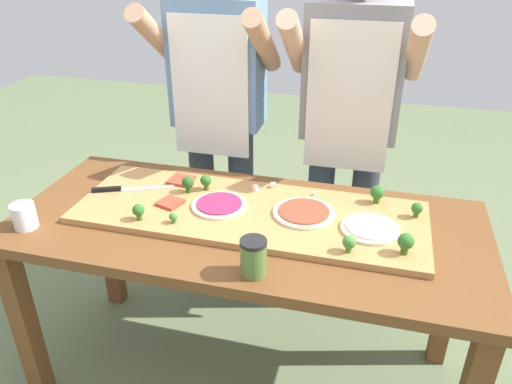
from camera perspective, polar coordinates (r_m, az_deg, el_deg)
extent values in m
plane|color=#60704C|center=(2.27, -0.96, -20.31)|extent=(8.00, 8.00, 0.00)
cube|color=brown|center=(2.12, -24.97, -13.93)|extent=(0.07, 0.07, 0.74)
cube|color=brown|center=(2.51, -16.60, -5.24)|extent=(0.07, 0.07, 0.74)
cube|color=brown|center=(2.23, 21.35, -10.77)|extent=(0.07, 0.07, 0.74)
cube|color=brown|center=(1.78, -1.16, -3.95)|extent=(1.68, 0.74, 0.04)
cube|color=#B27F47|center=(1.79, -0.71, -2.37)|extent=(1.26, 0.45, 0.02)
cube|color=#B7BABF|center=(1.97, -12.33, 0.44)|extent=(0.20, 0.10, 0.00)
cube|color=black|center=(1.99, -16.82, 0.28)|extent=(0.11, 0.06, 0.02)
cylinder|color=beige|center=(1.77, 5.52, -2.42)|extent=(0.22, 0.22, 0.01)
cylinder|color=#BC3D28|center=(1.76, 5.53, -2.19)|extent=(0.18, 0.18, 0.01)
cylinder|color=beige|center=(1.81, -4.25, -1.53)|extent=(0.20, 0.20, 0.01)
cylinder|color=#9E234C|center=(1.81, -4.26, -1.31)|extent=(0.17, 0.17, 0.01)
cylinder|color=beige|center=(1.71, 12.99, -4.13)|extent=(0.20, 0.20, 0.01)
cylinder|color=beige|center=(1.71, 13.02, -3.90)|extent=(0.16, 0.16, 0.01)
cube|color=#BC3D28|center=(2.00, -8.61, 1.37)|extent=(0.10, 0.10, 0.01)
cube|color=#BC3D28|center=(1.85, -9.83, -1.21)|extent=(0.10, 0.10, 0.01)
cylinder|color=#366618|center=(1.88, 13.68, -0.86)|extent=(0.02, 0.02, 0.03)
sphere|color=#2D6623|center=(1.86, 13.79, -0.04)|extent=(0.05, 0.05, 0.05)
cylinder|color=#366618|center=(1.82, 17.93, -2.47)|extent=(0.02, 0.02, 0.02)
sphere|color=#2D6623|center=(1.81, 18.04, -1.78)|extent=(0.04, 0.04, 0.04)
cylinder|color=#487A23|center=(1.59, 10.61, -6.46)|extent=(0.02, 0.02, 0.02)
sphere|color=#427F33|center=(1.57, 10.69, -5.67)|extent=(0.04, 0.04, 0.04)
cylinder|color=#3F7220|center=(1.73, -9.45, -3.32)|extent=(0.01, 0.01, 0.01)
sphere|color=#38752D|center=(1.72, -9.49, -2.83)|extent=(0.03, 0.03, 0.03)
cylinder|color=#366618|center=(1.77, -13.28, -2.78)|extent=(0.02, 0.02, 0.02)
sphere|color=#2D6623|center=(1.76, -13.37, -2.02)|extent=(0.04, 0.04, 0.04)
cylinder|color=#366618|center=(1.93, -5.75, 0.61)|extent=(0.02, 0.02, 0.03)
sphere|color=#2D6623|center=(1.91, -5.79, 1.35)|extent=(0.04, 0.04, 0.04)
cylinder|color=#366618|center=(1.62, 16.71, -6.39)|extent=(0.02, 0.02, 0.03)
sphere|color=#2D6623|center=(1.60, 16.87, -5.44)|extent=(0.05, 0.05, 0.05)
cylinder|color=#2C5915|center=(1.92, -7.79, 0.32)|extent=(0.02, 0.02, 0.03)
sphere|color=#23561E|center=(1.90, -7.85, 1.11)|extent=(0.05, 0.05, 0.05)
cube|color=white|center=(1.91, -0.05, 0.48)|extent=(0.03, 0.03, 0.02)
cube|color=silver|center=(1.93, 2.01, 0.78)|extent=(0.03, 0.03, 0.02)
cube|color=silver|center=(1.89, 6.79, -0.20)|extent=(0.02, 0.02, 0.01)
cylinder|color=white|center=(1.89, -25.12, -2.51)|extent=(0.08, 0.08, 0.09)
cylinder|color=white|center=(1.90, -25.01, -2.97)|extent=(0.07, 0.07, 0.05)
cylinder|color=#517033|center=(1.48, -0.30, -7.72)|extent=(0.08, 0.08, 0.11)
cylinder|color=black|center=(1.45, -0.30, -5.80)|extent=(0.08, 0.08, 0.01)
cylinder|color=#333847|center=(2.54, -6.02, -1.47)|extent=(0.12, 0.12, 0.90)
cylinder|color=#333847|center=(2.48, -1.68, -2.06)|extent=(0.12, 0.12, 0.90)
cube|color=#6689B2|center=(2.24, -4.49, 14.54)|extent=(0.40, 0.20, 0.55)
cube|color=white|center=(2.16, -5.35, 11.74)|extent=(0.34, 0.01, 0.60)
cylinder|color=tan|center=(2.21, -11.42, 17.13)|extent=(0.08, 0.39, 0.31)
cylinder|color=tan|center=(2.05, 0.80, 16.84)|extent=(0.08, 0.39, 0.31)
cylinder|color=#333847|center=(2.41, 7.21, -3.23)|extent=(0.12, 0.12, 0.90)
cylinder|color=#333847|center=(2.40, 11.93, -3.82)|extent=(0.12, 0.12, 0.90)
cube|color=gray|center=(2.12, 11.15, 13.36)|extent=(0.40, 0.20, 0.55)
cube|color=silver|center=(2.04, 10.67, 10.40)|extent=(0.34, 0.01, 0.60)
cylinder|color=tan|center=(2.02, 4.47, 16.61)|extent=(0.08, 0.39, 0.31)
cylinder|color=tan|center=(2.00, 18.03, 15.20)|extent=(0.08, 0.39, 0.31)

